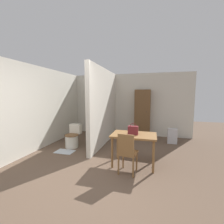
{
  "coord_description": "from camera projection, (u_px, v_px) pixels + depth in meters",
  "views": [
    {
      "loc": [
        1.14,
        -2.26,
        1.64
      ],
      "look_at": [
        -0.04,
        2.08,
        1.13
      ],
      "focal_mm": 24.0,
      "sensor_mm": 36.0,
      "label": 1
    }
  ],
  "objects": [
    {
      "name": "wall_left",
      "position": [
        48.0,
        107.0,
        4.94
      ],
      "size": [
        0.12,
        4.86,
        2.5
      ],
      "color": "beige",
      "rests_on": "ground_plane"
    },
    {
      "name": "handbag",
      "position": [
        133.0,
        130.0,
        3.44
      ],
      "size": [
        0.23,
        0.13,
        0.26
      ],
      "color": "maroon",
      "rests_on": "dining_table"
    },
    {
      "name": "wall_back",
      "position": [
        124.0,
        105.0,
        6.27
      ],
      "size": [
        5.29,
        0.12,
        2.5
      ],
      "color": "beige",
      "rests_on": "ground_plane"
    },
    {
      "name": "bath_mat",
      "position": [
        65.0,
        152.0,
        4.36
      ],
      "size": [
        0.54,
        0.35,
        0.01
      ],
      "color": "#B2BCC6",
      "rests_on": "ground_plane"
    },
    {
      "name": "toilet",
      "position": [
        73.0,
        138.0,
        4.78
      ],
      "size": [
        0.43,
        0.58,
        0.7
      ],
      "color": "silver",
      "rests_on": "ground_plane"
    },
    {
      "name": "space_heater",
      "position": [
        172.0,
        136.0,
        5.1
      ],
      "size": [
        0.31,
        0.17,
        0.52
      ],
      "color": "#BCBCC1",
      "rests_on": "ground_plane"
    },
    {
      "name": "wooden_chair",
      "position": [
        127.0,
        152.0,
        3.09
      ],
      "size": [
        0.41,
        0.41,
        0.87
      ],
      "rotation": [
        0.0,
        0.0,
        -0.12
      ],
      "color": "brown",
      "rests_on": "ground_plane"
    },
    {
      "name": "partition_wall",
      "position": [
        104.0,
        107.0,
        5.04
      ],
      "size": [
        0.12,
        2.68,
        2.5
      ],
      "color": "beige",
      "rests_on": "ground_plane"
    },
    {
      "name": "dining_table",
      "position": [
        134.0,
        138.0,
        3.48
      ],
      "size": [
        1.02,
        0.66,
        0.74
      ],
      "color": "brown",
      "rests_on": "ground_plane"
    },
    {
      "name": "ground_plane",
      "position": [
        83.0,
        188.0,
        2.65
      ],
      "size": [
        16.0,
        16.0,
        0.0
      ],
      "primitive_type": "plane",
      "color": "brown"
    },
    {
      "name": "wooden_cabinet",
      "position": [
        142.0,
        113.0,
        5.87
      ],
      "size": [
        0.6,
        0.36,
        1.85
      ],
      "color": "brown",
      "rests_on": "ground_plane"
    }
  ]
}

